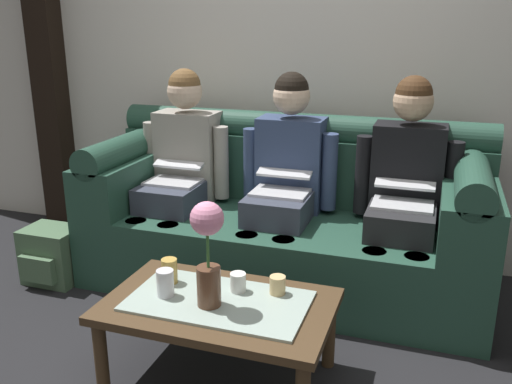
{
  "coord_description": "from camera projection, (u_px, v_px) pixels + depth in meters",
  "views": [
    {
      "loc": [
        0.81,
        -1.74,
        1.49
      ],
      "look_at": [
        -0.08,
        0.86,
        0.63
      ],
      "focal_mm": 38.54,
      "sensor_mm": 36.0,
      "label": 1
    }
  ],
  "objects": [
    {
      "name": "flower_vase",
      "position": [
        208.0,
        246.0,
        2.17
      ],
      "size": [
        0.13,
        0.13,
        0.44
      ],
      "color": "brown",
      "rests_on": "coffee_table"
    },
    {
      "name": "timber_pillar",
      "position": [
        45.0,
        27.0,
        3.83
      ],
      "size": [
        0.2,
        0.2,
        2.9
      ],
      "primitive_type": "cube",
      "color": "black",
      "rests_on": "ground_plane"
    },
    {
      "name": "coffee_table",
      "position": [
        219.0,
        311.0,
        2.3
      ],
      "size": [
        0.95,
        0.59,
        0.38
      ],
      "color": "#47331E",
      "rests_on": "ground_plane"
    },
    {
      "name": "person_middle",
      "position": [
        286.0,
        174.0,
        3.12
      ],
      "size": [
        0.56,
        0.67,
        1.22
      ],
      "color": "#383D4C",
      "rests_on": "ground_plane"
    },
    {
      "name": "cup_near_right",
      "position": [
        170.0,
        271.0,
        2.42
      ],
      "size": [
        0.07,
        0.07,
        0.11
      ],
      "primitive_type": "cylinder",
      "color": "gold",
      "rests_on": "coffee_table"
    },
    {
      "name": "backpack_left",
      "position": [
        52.0,
        255.0,
        3.24
      ],
      "size": [
        0.32,
        0.29,
        0.33
      ],
      "color": "#4C6B4C",
      "rests_on": "ground_plane"
    },
    {
      "name": "person_left",
      "position": [
        181.0,
        164.0,
        3.32
      ],
      "size": [
        0.56,
        0.67,
        1.22
      ],
      "color": "#383D4C",
      "rests_on": "ground_plane"
    },
    {
      "name": "cup_far_left",
      "position": [
        165.0,
        283.0,
        2.3
      ],
      "size": [
        0.07,
        0.07,
        0.12
      ],
      "primitive_type": "cylinder",
      "color": "silver",
      "rests_on": "coffee_table"
    },
    {
      "name": "couch",
      "position": [
        285.0,
        221.0,
        3.21
      ],
      "size": [
        2.25,
        0.88,
        0.96
      ],
      "color": "#234738",
      "rests_on": "ground_plane"
    },
    {
      "name": "cup_far_center",
      "position": [
        238.0,
        282.0,
        2.35
      ],
      "size": [
        0.07,
        0.07,
        0.08
      ],
      "primitive_type": "cylinder",
      "color": "white",
      "rests_on": "coffee_table"
    },
    {
      "name": "person_right",
      "position": [
        405.0,
        184.0,
        2.92
      ],
      "size": [
        0.56,
        0.67,
        1.22
      ],
      "color": "#232326",
      "rests_on": "ground_plane"
    },
    {
      "name": "cup_near_left",
      "position": [
        278.0,
        285.0,
        2.33
      ],
      "size": [
        0.07,
        0.07,
        0.08
      ],
      "primitive_type": "cylinder",
      "color": "#DBB77A",
      "rests_on": "coffee_table"
    },
    {
      "name": "back_wall_patterned",
      "position": [
        311.0,
        27.0,
        3.37
      ],
      "size": [
        6.0,
        0.12,
        2.9
      ],
      "primitive_type": "cube",
      "color": "silver",
      "rests_on": "ground_plane"
    }
  ]
}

